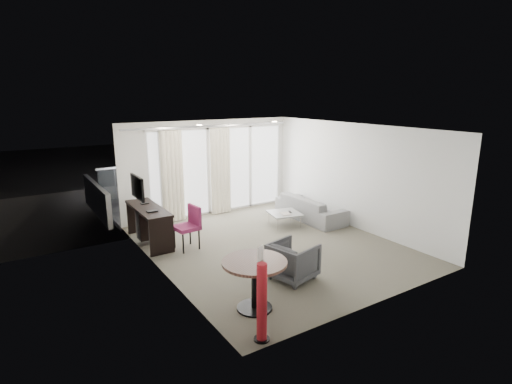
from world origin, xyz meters
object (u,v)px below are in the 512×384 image
desk_chair (186,228)px  sofa (310,208)px  desk (149,225)px  red_lamp (262,303)px  tub_armchair (293,261)px  coffee_table (284,219)px  rattan_chair_b (236,177)px  round_table (254,285)px  rattan_chair_a (209,190)px

desk_chair → sofa: desk_chair is taller
desk → red_lamp: 4.45m
tub_armchair → coffee_table: (1.68, 2.52, -0.18)m
red_lamp → rattan_chair_b: red_lamp is taller
tub_armchair → rattan_chair_b: rattan_chair_b is taller
desk_chair → round_table: size_ratio=0.94×
round_table → tub_armchair: (1.15, 0.52, -0.06)m
coffee_table → sofa: 0.92m
tub_armchair → desk: bearing=13.1°
desk_chair → rattan_chair_b: size_ratio=1.07×
tub_armchair → rattan_chair_b: size_ratio=0.85×
red_lamp → desk: bearing=91.5°
desk → desk_chair: size_ratio=1.85×
round_table → coffee_table: bearing=47.1°
coffee_table → sofa: sofa is taller
rattan_chair_b → desk_chair: bearing=-155.5°
red_lamp → rattan_chair_a: 7.41m
desk → rattan_chair_b: (4.27, 3.50, 0.03)m
round_table → rattan_chair_a: round_table is taller
sofa → red_lamp: bearing=133.3°
desk_chair → rattan_chair_b: (3.71, 4.31, -0.03)m
round_table → coffee_table: size_ratio=1.34×
tub_armchair → rattan_chair_a: bearing=-24.7°
sofa → rattan_chair_a: 3.43m
round_table → rattan_chair_b: bearing=62.2°
desk_chair → coffee_table: desk_chair is taller
desk → tub_armchair: bearing=-63.1°
desk → rattan_chair_a: size_ratio=2.33×
tub_armchair → desk_chair: bearing=10.1°
desk → desk_chair: desk_chair is taller
red_lamp → tub_armchair: 1.98m
round_table → sofa: bearing=39.8°
desk_chair → round_table: desk_chair is taller
coffee_table → round_table: bearing=-132.9°
round_table → rattan_chair_b: rattan_chair_b is taller
desk → round_table: bearing=-82.8°
red_lamp → sofa: red_lamp is taller
rattan_chair_a → rattan_chair_b: rattan_chair_b is taller
round_table → sofa: (3.74, 3.11, -0.09)m
desk_chair → round_table: bearing=-98.3°
tub_armchair → coffee_table: 3.04m
desk_chair → rattan_chair_b: 5.68m
desk → desk_chair: bearing=-55.1°
desk → sofa: size_ratio=0.83×
sofa → round_table: bearing=129.8°
red_lamp → sofa: bearing=43.3°
round_table → red_lamp: size_ratio=0.89×
desk_chair → tub_armchair: bearing=-72.5°
sofa → tub_armchair: bearing=135.1°
tub_armchair → sofa: (2.59, 2.59, -0.03)m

